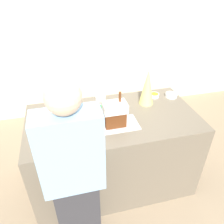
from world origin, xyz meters
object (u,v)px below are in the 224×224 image
at_px(candy_bowl_beside_tree, 171,95).
at_px(person, 74,179).
at_px(cookbook, 44,120).
at_px(candy_bowl_far_left, 90,112).
at_px(candy_bowl_front_corner, 154,95).
at_px(baking_tray, 115,125).
at_px(candy_bowl_center_rear, 73,121).
at_px(gingerbread_house, 115,114).
at_px(candy_bowl_near_tray_right, 65,108).
at_px(candy_bowl_near_tray_left, 101,97).
at_px(decorative_tree, 147,87).
at_px(candy_bowl_behind_tray, 102,108).

relative_size(candy_bowl_beside_tree, person, 0.08).
bearing_deg(cookbook, candy_bowl_far_left, -0.12).
bearing_deg(candy_bowl_front_corner, baking_tray, -144.25).
distance_m(candy_bowl_center_rear, candy_bowl_far_left, 0.22).
xyz_separation_m(baking_tray, cookbook, (-0.66, 0.25, 0.01)).
bearing_deg(cookbook, candy_bowl_beside_tree, 5.26).
xyz_separation_m(gingerbread_house, candy_bowl_near_tray_right, (-0.44, 0.39, -0.11)).
relative_size(candy_bowl_near_tray_right, candy_bowl_far_left, 0.76).
distance_m(candy_bowl_near_tray_left, candy_bowl_center_rear, 0.53).
xyz_separation_m(candy_bowl_beside_tree, cookbook, (-1.46, -0.13, -0.01)).
relative_size(candy_bowl_center_rear, candy_bowl_beside_tree, 0.82).
bearing_deg(cookbook, person, -73.81).
distance_m(baking_tray, candy_bowl_far_left, 0.32).
height_order(baking_tray, candy_bowl_front_corner, candy_bowl_front_corner).
height_order(candy_bowl_front_corner, cookbook, candy_bowl_front_corner).
bearing_deg(candy_bowl_front_corner, candy_bowl_near_tray_right, -178.03).
relative_size(candy_bowl_front_corner, person, 0.07).
bearing_deg(cookbook, decorative_tree, 3.54).
bearing_deg(baking_tray, candy_bowl_near_tray_right, 138.25).
relative_size(candy_bowl_front_corner, candy_bowl_behind_tray, 0.98).
xyz_separation_m(candy_bowl_front_corner, cookbook, (-1.26, -0.18, -0.01)).
distance_m(candy_bowl_far_left, candy_bowl_beside_tree, 1.01).
distance_m(baking_tray, decorative_tree, 0.58).
relative_size(baking_tray, candy_bowl_near_tray_left, 3.80).
height_order(baking_tray, candy_bowl_near_tray_right, candy_bowl_near_tray_right).
height_order(baking_tray, decorative_tree, decorative_tree).
relative_size(candy_bowl_behind_tray, person, 0.07).
bearing_deg(candy_bowl_beside_tree, candy_bowl_far_left, -172.27).
height_order(candy_bowl_near_tray_left, candy_bowl_front_corner, candy_bowl_near_tray_left).
bearing_deg(candy_bowl_beside_tree, cookbook, -174.74).
distance_m(candy_bowl_center_rear, cookbook, 0.31).
bearing_deg(candy_bowl_front_corner, candy_bowl_far_left, -167.19).
distance_m(candy_bowl_near_tray_right, candy_bowl_far_left, 0.28).
height_order(candy_bowl_behind_tray, candy_bowl_near_tray_right, candy_bowl_near_tray_right).
bearing_deg(candy_bowl_front_corner, person, -138.43).
height_order(candy_bowl_near_tray_left, candy_bowl_behind_tray, candy_bowl_near_tray_left).
xyz_separation_m(baking_tray, candy_bowl_far_left, (-0.20, 0.25, 0.02)).
xyz_separation_m(candy_bowl_center_rear, person, (-0.06, -0.63, -0.10)).
bearing_deg(candy_bowl_behind_tray, candy_bowl_front_corner, 10.91).
distance_m(candy_bowl_front_corner, candy_bowl_behind_tray, 0.67).
xyz_separation_m(decorative_tree, candy_bowl_behind_tray, (-0.50, -0.01, -0.18)).
height_order(candy_bowl_center_rear, candy_bowl_front_corner, candy_bowl_center_rear).
bearing_deg(candy_bowl_front_corner, gingerbread_house, -144.24).
bearing_deg(cookbook, candy_bowl_near_tray_right, 33.18).
relative_size(candy_bowl_near_tray_left, candy_bowl_near_tray_right, 1.22).
distance_m(gingerbread_house, candy_bowl_far_left, 0.34).
height_order(decorative_tree, candy_bowl_near_tray_left, decorative_tree).
bearing_deg(candy_bowl_behind_tray, candy_bowl_near_tray_right, 166.87).
bearing_deg(candy_bowl_center_rear, gingerbread_house, -18.48).
distance_m(baking_tray, gingerbread_house, 0.13).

